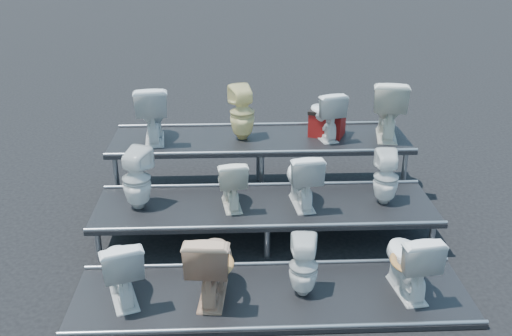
{
  "coord_description": "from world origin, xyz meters",
  "views": [
    {
      "loc": [
        -0.38,
        -6.32,
        3.7
      ],
      "look_at": [
        -0.11,
        0.1,
        0.92
      ],
      "focal_mm": 40.0,
      "sensor_mm": 36.0,
      "label": 1
    }
  ],
  "objects_px": {
    "toilet_8": "(152,113)",
    "toilet_6": "(302,178)",
    "toilet_2": "(304,266)",
    "toilet_3": "(409,260)",
    "red_crate": "(327,124)",
    "toilet_7": "(386,178)",
    "toilet_10": "(325,114)",
    "toilet_5": "(231,182)",
    "toilet_0": "(120,267)",
    "toilet_1": "(211,262)",
    "toilet_4": "(137,179)",
    "toilet_11": "(388,108)",
    "toilet_9": "(242,113)"
  },
  "relations": [
    {
      "from": "toilet_4",
      "to": "toilet_11",
      "type": "height_order",
      "value": "toilet_11"
    },
    {
      "from": "toilet_7",
      "to": "toilet_11",
      "type": "xyz_separation_m",
      "value": [
        0.32,
        1.3,
        0.48
      ]
    },
    {
      "from": "toilet_4",
      "to": "toilet_6",
      "type": "relative_size",
      "value": 1.07
    },
    {
      "from": "toilet_1",
      "to": "toilet_6",
      "type": "bearing_deg",
      "value": -124.05
    },
    {
      "from": "toilet_2",
      "to": "toilet_8",
      "type": "relative_size",
      "value": 0.83
    },
    {
      "from": "toilet_3",
      "to": "toilet_8",
      "type": "height_order",
      "value": "toilet_8"
    },
    {
      "from": "toilet_0",
      "to": "toilet_6",
      "type": "bearing_deg",
      "value": -166.17
    },
    {
      "from": "toilet_1",
      "to": "toilet_7",
      "type": "distance_m",
      "value": 2.51
    },
    {
      "from": "toilet_6",
      "to": "toilet_3",
      "type": "bearing_deg",
      "value": 120.71
    },
    {
      "from": "toilet_4",
      "to": "toilet_11",
      "type": "relative_size",
      "value": 0.9
    },
    {
      "from": "toilet_0",
      "to": "red_crate",
      "type": "bearing_deg",
      "value": -152.24
    },
    {
      "from": "toilet_8",
      "to": "toilet_6",
      "type": "bearing_deg",
      "value": 140.23
    },
    {
      "from": "toilet_7",
      "to": "toilet_10",
      "type": "height_order",
      "value": "toilet_10"
    },
    {
      "from": "toilet_4",
      "to": "toilet_11",
      "type": "bearing_deg",
      "value": -135.62
    },
    {
      "from": "toilet_10",
      "to": "red_crate",
      "type": "distance_m",
      "value": 0.21
    },
    {
      "from": "toilet_2",
      "to": "toilet_3",
      "type": "height_order",
      "value": "toilet_3"
    },
    {
      "from": "toilet_0",
      "to": "toilet_11",
      "type": "relative_size",
      "value": 0.89
    },
    {
      "from": "toilet_5",
      "to": "toilet_7",
      "type": "distance_m",
      "value": 1.91
    },
    {
      "from": "toilet_4",
      "to": "toilet_5",
      "type": "height_order",
      "value": "toilet_4"
    },
    {
      "from": "toilet_2",
      "to": "toilet_10",
      "type": "distance_m",
      "value": 2.79
    },
    {
      "from": "toilet_9",
      "to": "toilet_2",
      "type": "bearing_deg",
      "value": 85.93
    },
    {
      "from": "toilet_0",
      "to": "toilet_7",
      "type": "bearing_deg",
      "value": -175.91
    },
    {
      "from": "toilet_3",
      "to": "toilet_4",
      "type": "bearing_deg",
      "value": -31.07
    },
    {
      "from": "toilet_10",
      "to": "toilet_4",
      "type": "bearing_deg",
      "value": 13.17
    },
    {
      "from": "toilet_5",
      "to": "toilet_10",
      "type": "bearing_deg",
      "value": -143.32
    },
    {
      "from": "toilet_11",
      "to": "toilet_4",
      "type": "bearing_deg",
      "value": 31.88
    },
    {
      "from": "toilet_0",
      "to": "toilet_11",
      "type": "bearing_deg",
      "value": -161.33
    },
    {
      "from": "toilet_6",
      "to": "toilet_11",
      "type": "xyz_separation_m",
      "value": [
        1.36,
        1.3,
        0.47
      ]
    },
    {
      "from": "toilet_1",
      "to": "toilet_6",
      "type": "height_order",
      "value": "toilet_6"
    },
    {
      "from": "toilet_8",
      "to": "red_crate",
      "type": "relative_size",
      "value": 1.73
    },
    {
      "from": "toilet_3",
      "to": "toilet_5",
      "type": "bearing_deg",
      "value": -42.58
    },
    {
      "from": "toilet_2",
      "to": "toilet_0",
      "type": "bearing_deg",
      "value": 5.38
    },
    {
      "from": "toilet_4",
      "to": "toilet_9",
      "type": "height_order",
      "value": "toilet_9"
    },
    {
      "from": "toilet_4",
      "to": "toilet_8",
      "type": "height_order",
      "value": "toilet_8"
    },
    {
      "from": "toilet_1",
      "to": "toilet_6",
      "type": "distance_m",
      "value": 1.73
    },
    {
      "from": "toilet_6",
      "to": "red_crate",
      "type": "relative_size",
      "value": 1.53
    },
    {
      "from": "toilet_7",
      "to": "toilet_8",
      "type": "xyz_separation_m",
      "value": [
        -2.99,
        1.3,
        0.46
      ]
    },
    {
      "from": "toilet_5",
      "to": "toilet_10",
      "type": "height_order",
      "value": "toilet_10"
    },
    {
      "from": "toilet_0",
      "to": "toilet_9",
      "type": "bearing_deg",
      "value": -135.77
    },
    {
      "from": "toilet_0",
      "to": "toilet_3",
      "type": "bearing_deg",
      "value": 161.08
    },
    {
      "from": "toilet_10",
      "to": "red_crate",
      "type": "height_order",
      "value": "toilet_10"
    },
    {
      "from": "toilet_6",
      "to": "toilet_10",
      "type": "relative_size",
      "value": 1.03
    },
    {
      "from": "toilet_6",
      "to": "red_crate",
      "type": "distance_m",
      "value": 1.5
    },
    {
      "from": "toilet_10",
      "to": "toilet_7",
      "type": "bearing_deg",
      "value": 99.41
    },
    {
      "from": "toilet_5",
      "to": "toilet_1",
      "type": "bearing_deg",
      "value": 73.19
    },
    {
      "from": "toilet_7",
      "to": "toilet_10",
      "type": "bearing_deg",
      "value": -61.24
    },
    {
      "from": "toilet_4",
      "to": "red_crate",
      "type": "xyz_separation_m",
      "value": [
        2.53,
        1.39,
        0.19
      ]
    },
    {
      "from": "toilet_2",
      "to": "red_crate",
      "type": "height_order",
      "value": "red_crate"
    },
    {
      "from": "toilet_2",
      "to": "toilet_8",
      "type": "bearing_deg",
      "value": -49.45
    },
    {
      "from": "toilet_9",
      "to": "toilet_10",
      "type": "height_order",
      "value": "toilet_9"
    }
  ]
}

